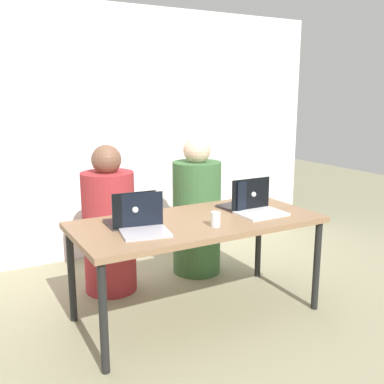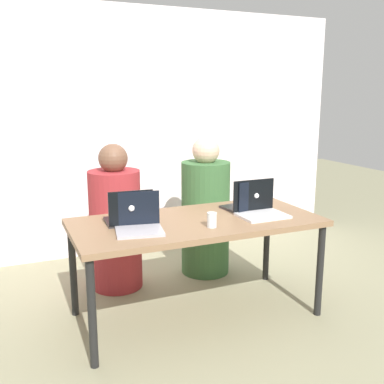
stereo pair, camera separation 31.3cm
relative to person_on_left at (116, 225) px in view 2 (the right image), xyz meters
name	(u,v)px [view 2 (the right image)]	position (x,y,z in m)	size (l,w,h in m)	color
ground_plane	(196,314)	(0.40, -0.71, -0.53)	(12.00, 12.00, 0.00)	gray
back_wall	(132,132)	(0.40, 0.87, 0.66)	(4.50, 0.10, 2.38)	silver
desk	(197,228)	(0.40, -0.71, 0.13)	(1.71, 0.79, 0.71)	#8A6748
person_on_left	(116,225)	(0.00, 0.00, 0.00)	(0.49, 0.49, 1.19)	#A12B30
person_on_right	(205,213)	(0.80, 0.00, 0.01)	(0.47, 0.47, 1.21)	#3A6637
laptop_back_left	(129,216)	(-0.05, -0.63, 0.24)	(0.31, 0.29, 0.24)	#363539
laptop_front_right	(259,208)	(0.86, -0.79, 0.24)	(0.33, 0.29, 0.25)	silver
laptop_front_left	(139,223)	(-0.04, -0.80, 0.24)	(0.33, 0.30, 0.24)	#B7B1B9
laptop_back_right	(248,203)	(0.87, -0.62, 0.24)	(0.34, 0.29, 0.23)	#373336
water_glass_center	(212,221)	(0.42, -0.92, 0.23)	(0.06, 0.06, 0.10)	white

